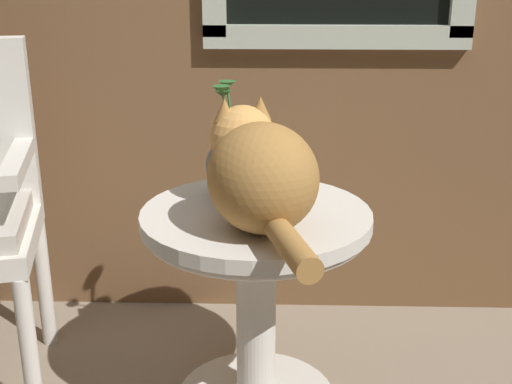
% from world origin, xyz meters
% --- Properties ---
extents(wicker_side_table, '(0.57, 0.57, 0.56)m').
position_xyz_m(wicker_side_table, '(0.16, 0.08, 0.39)').
color(wicker_side_table, silver).
rests_on(wicker_side_table, ground_plane).
extents(cat, '(0.32, 0.58, 0.27)m').
position_xyz_m(cat, '(0.17, -0.01, 0.69)').
color(cat, '#AD7A3D').
rests_on(cat, wicker_side_table).
extents(pewter_vase_with_ivy, '(0.14, 0.14, 0.30)m').
position_xyz_m(pewter_vase_with_ivy, '(0.10, 0.19, 0.66)').
color(pewter_vase_with_ivy, slate).
rests_on(pewter_vase_with_ivy, wicker_side_table).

